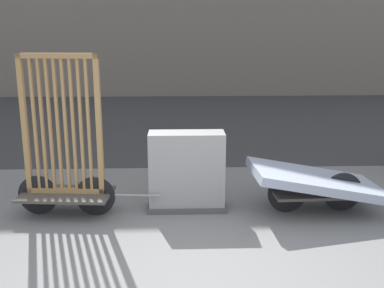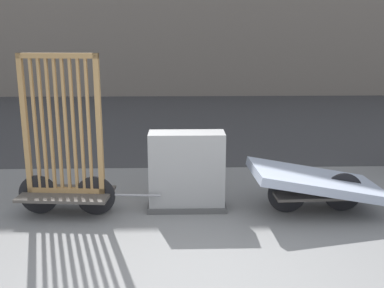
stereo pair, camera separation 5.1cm
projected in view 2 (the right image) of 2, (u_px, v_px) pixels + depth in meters
road_strip at (186, 119)px, 13.48m from camera, size 56.00×10.15×0.01m
bike_cart_with_bedframe at (65, 161)px, 6.17m from camera, size 2.01×0.79×2.24m
bike_cart_with_mattress at (316, 183)px, 6.34m from camera, size 2.26×1.12×0.69m
utility_cabinet at (187, 174)px, 6.43m from camera, size 1.13×0.48×1.14m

